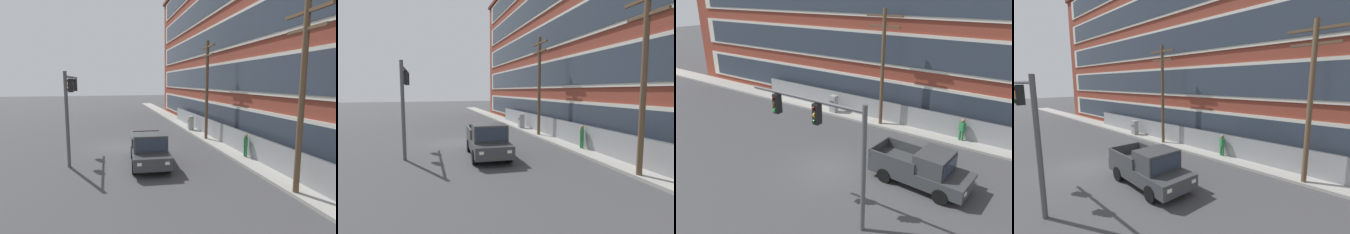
# 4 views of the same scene
# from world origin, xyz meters

# --- Properties ---
(ground_plane) EXTENTS (160.00, 160.00, 0.00)m
(ground_plane) POSITION_xyz_m (0.00, 0.00, 0.00)
(ground_plane) COLOR #424244
(sidewalk_building_side) EXTENTS (80.00, 1.99, 0.16)m
(sidewalk_building_side) POSITION_xyz_m (0.00, 7.87, 0.08)
(sidewalk_building_side) COLOR #9E9B93
(sidewalk_building_side) RESTS_ON ground
(chain_link_fence) EXTENTS (32.98, 0.06, 1.70)m
(chain_link_fence) POSITION_xyz_m (3.45, 8.09, 0.87)
(chain_link_fence) COLOR gray
(chain_link_fence) RESTS_ON ground
(traffic_signal_mast) EXTENTS (6.09, 0.43, 5.70)m
(traffic_signal_mast) POSITION_xyz_m (2.53, -3.35, 4.09)
(traffic_signal_mast) COLOR #4C4C51
(traffic_signal_mast) RESTS_ON ground
(pickup_truck_dark_grey) EXTENTS (5.39, 2.44, 2.07)m
(pickup_truck_dark_grey) POSITION_xyz_m (5.10, 1.40, 0.97)
(pickup_truck_dark_grey) COLOR #383A3D
(pickup_truck_dark_grey) RESTS_ON ground
(utility_pole_near_corner) EXTENTS (2.77, 0.26, 8.50)m
(utility_pole_near_corner) POSITION_xyz_m (-0.62, 7.32, 4.76)
(utility_pole_near_corner) COLOR brown
(utility_pole_near_corner) RESTS_ON ground
(electrical_cabinet) EXTENTS (0.57, 0.52, 1.57)m
(electrical_cabinet) POSITION_xyz_m (-5.02, 7.34, 0.79)
(electrical_cabinet) COLOR #939993
(electrical_cabinet) RESTS_ON ground
(pedestrian_near_cabinet) EXTENTS (0.47, 0.42, 1.69)m
(pedestrian_near_cabinet) POSITION_xyz_m (5.28, 7.80, 0.97)
(pedestrian_near_cabinet) COLOR #236B38
(pedestrian_near_cabinet) RESTS_ON ground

